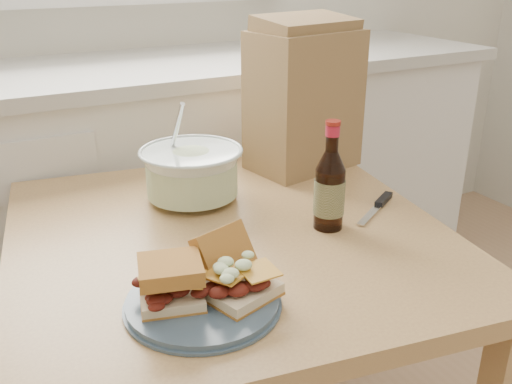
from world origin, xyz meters
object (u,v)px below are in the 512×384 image
paper_bag (304,101)px  plate (203,302)px  dining_table (231,276)px  beer_bottle (330,189)px  coleslaw_bowl (192,175)px

paper_bag → plate: bearing=-145.8°
dining_table → paper_bag: size_ratio=2.84×
beer_bottle → paper_bag: 0.39m
dining_table → plate: bearing=-115.8°
beer_bottle → paper_bag: paper_bag is taller
plate → paper_bag: size_ratio=0.70×
dining_table → paper_bag: paper_bag is taller
coleslaw_bowl → paper_bag: size_ratio=0.66×
plate → beer_bottle: (0.35, 0.14, 0.08)m
coleslaw_bowl → paper_bag: 0.37m
plate → coleslaw_bowl: bearing=69.6°
dining_table → plate: (-0.16, -0.22, 0.11)m
plate → beer_bottle: 0.38m
plate → dining_table: bearing=54.9°
paper_bag → coleslaw_bowl: bearing=-178.1°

